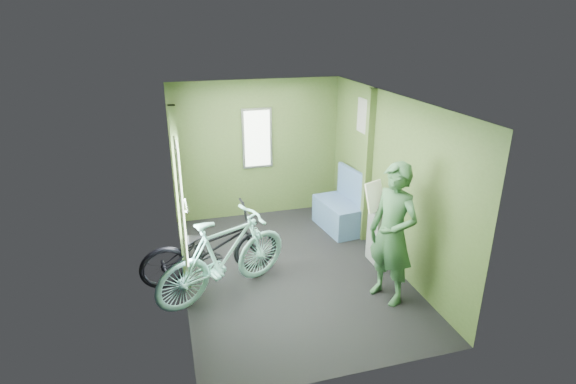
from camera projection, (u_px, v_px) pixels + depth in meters
name	position (u px, v px, depth m)	size (l,w,h in m)	color
room	(286.00, 169.00, 5.59)	(4.00, 4.02, 2.31)	black
bicycle_black	(213.00, 279.00, 5.87)	(0.63, 1.81, 0.95)	black
bicycle_mint	(227.00, 294.00, 5.55)	(0.51, 1.81, 1.09)	#80C8C1
passenger	(392.00, 234.00, 5.18)	(0.62, 0.75, 1.72)	#325C39
waste_box	(379.00, 236.00, 6.19)	(0.23, 0.32, 0.77)	slate
bench_seat	(341.00, 212.00, 7.21)	(0.62, 0.98, 0.98)	navy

